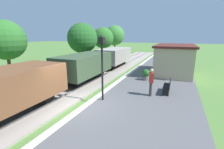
% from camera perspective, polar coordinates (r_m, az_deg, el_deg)
% --- Properties ---
extents(ground_plane, '(160.00, 160.00, 0.00)m').
position_cam_1_polar(ground_plane, '(9.02, -11.78, -11.94)').
color(ground_plane, '#517A38').
extents(platform_slab, '(6.00, 60.00, 0.25)m').
position_cam_1_polar(platform_slab, '(7.76, 8.80, -15.28)').
color(platform_slab, '#565659').
rests_on(platform_slab, ground).
extents(platform_edge_stripe, '(0.36, 60.00, 0.01)m').
position_cam_1_polar(platform_edge_stripe, '(8.71, -9.65, -10.97)').
color(platform_edge_stripe, silver).
rests_on(platform_edge_stripe, platform_slab).
extents(track_ballast, '(3.80, 60.00, 0.12)m').
position_cam_1_polar(track_ballast, '(10.46, -22.83, -8.70)').
color(track_ballast, '#9E9389').
rests_on(track_ballast, ground).
extents(rail_near, '(0.07, 60.00, 0.14)m').
position_cam_1_polar(rail_near, '(9.94, -19.95, -8.82)').
color(rail_near, slate).
rests_on(rail_near, track_ballast).
extents(rail_far, '(0.07, 60.00, 0.14)m').
position_cam_1_polar(rail_far, '(10.92, -25.57, -7.30)').
color(rail_far, slate).
rests_on(rail_far, track_ballast).
extents(freight_train, '(2.50, 19.40, 2.12)m').
position_cam_1_polar(freight_train, '(13.35, -9.97, 2.96)').
color(freight_train, brown).
rests_on(freight_train, rail_near).
extents(station_hut, '(3.50, 5.80, 2.78)m').
position_cam_1_polar(station_hut, '(16.51, 21.56, 5.19)').
color(station_hut, tan).
rests_on(station_hut, platform_slab).
extents(bench_near_hut, '(0.42, 1.50, 0.91)m').
position_cam_1_polar(bench_near_hut, '(10.82, 19.54, -3.93)').
color(bench_near_hut, black).
rests_on(bench_near_hut, platform_slab).
extents(bench_down_platform, '(0.42, 1.50, 0.91)m').
position_cam_1_polar(bench_down_platform, '(22.00, 21.56, 4.70)').
color(bench_down_platform, black).
rests_on(bench_down_platform, platform_slab).
extents(person_waiting, '(0.33, 0.43, 1.71)m').
position_cam_1_polar(person_waiting, '(9.91, 13.95, -2.34)').
color(person_waiting, '#38332D').
rests_on(person_waiting, platform_slab).
extents(potted_planter, '(0.64, 0.64, 0.92)m').
position_cam_1_polar(potted_planter, '(13.46, 12.18, 0.01)').
color(potted_planter, slate).
rests_on(potted_planter, platform_slab).
extents(lamp_post_near, '(0.28, 0.28, 3.70)m').
position_cam_1_polar(lamp_post_near, '(8.65, -3.63, 6.67)').
color(lamp_post_near, black).
rests_on(lamp_post_near, platform_slab).
extents(tree_trackside_mid, '(3.35, 3.35, 5.18)m').
position_cam_1_polar(tree_trackside_mid, '(16.40, -34.09, 10.24)').
color(tree_trackside_mid, '#4C3823').
rests_on(tree_trackside_mid, ground).
extents(tree_trackside_far, '(3.65, 3.65, 5.38)m').
position_cam_1_polar(tree_trackside_far, '(20.02, -10.66, 12.74)').
color(tree_trackside_far, '#4C3823').
rests_on(tree_trackside_far, ground).
extents(tree_field_left, '(3.14, 3.14, 5.09)m').
position_cam_1_polar(tree_field_left, '(24.43, -3.23, 13.03)').
color(tree_field_left, '#4C3823').
rests_on(tree_field_left, ground).
extents(tree_field_distant, '(3.51, 3.51, 5.65)m').
position_cam_1_polar(tree_field_distant, '(29.24, 0.97, 13.95)').
color(tree_field_distant, '#4C3823').
rests_on(tree_field_distant, ground).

